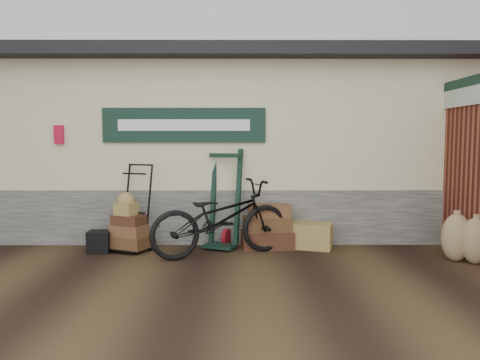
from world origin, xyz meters
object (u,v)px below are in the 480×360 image
at_px(porter_trolley, 135,206).
at_px(bicycle, 221,214).
at_px(wicker_hamper, 312,236).
at_px(green_barrow, 224,199).
at_px(black_trunk, 100,242).
at_px(suitcase_stack, 267,226).

xyz_separation_m(porter_trolley, bicycle, (1.36, -0.38, -0.06)).
xyz_separation_m(wicker_hamper, bicycle, (-1.42, -0.48, 0.42)).
distance_m(green_barrow, black_trunk, 2.03).
bearing_deg(porter_trolley, wicker_hamper, 26.28).
bearing_deg(wicker_hamper, green_barrow, 176.63).
bearing_deg(bicycle, green_barrow, -25.98).
bearing_deg(suitcase_stack, wicker_hamper, -2.95).
distance_m(porter_trolley, suitcase_stack, 2.10).
height_order(porter_trolley, bicycle, porter_trolley).
bearing_deg(porter_trolley, bicycle, 8.62).
relative_size(porter_trolley, suitcase_stack, 1.72).
xyz_separation_m(porter_trolley, black_trunk, (-0.51, -0.18, -0.52)).
distance_m(porter_trolley, wicker_hamper, 2.82).
xyz_separation_m(suitcase_stack, wicker_hamper, (0.71, -0.04, -0.15)).
bearing_deg(black_trunk, porter_trolley, 19.14).
bearing_deg(wicker_hamper, bicycle, -161.49).
bearing_deg(bicycle, black_trunk, 61.10).
relative_size(green_barrow, black_trunk, 4.72).
relative_size(suitcase_stack, black_trunk, 2.39).
distance_m(porter_trolley, green_barrow, 1.40).
bearing_deg(wicker_hamper, black_trunk, -175.32).
xyz_separation_m(green_barrow, suitcase_stack, (0.68, -0.05, -0.43)).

